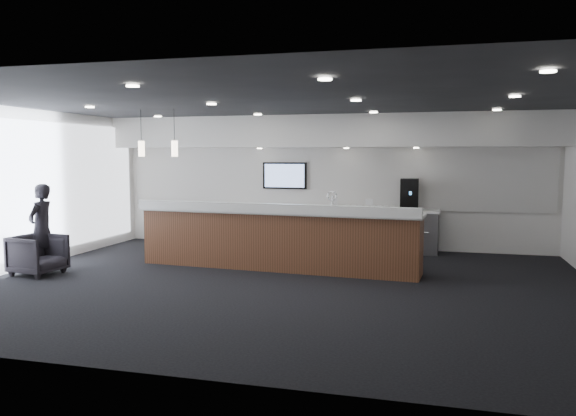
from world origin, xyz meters
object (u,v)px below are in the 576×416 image
(coffee_machine, at_px, (409,194))
(armchair, at_px, (38,255))
(lounge_guest, at_px, (41,227))
(service_counter, at_px, (277,238))

(coffee_machine, bearing_deg, armchair, -149.09)
(coffee_machine, height_order, lounge_guest, coffee_machine)
(armchair, bearing_deg, coffee_machine, -49.77)
(service_counter, height_order, armchair, service_counter)
(service_counter, height_order, coffee_machine, coffee_machine)
(coffee_machine, xyz_separation_m, armchair, (-6.27, -4.03, -0.92))
(service_counter, relative_size, armchair, 6.86)
(service_counter, bearing_deg, coffee_machine, 50.48)
(armchair, xyz_separation_m, lounge_guest, (-0.20, 0.37, 0.44))
(coffee_machine, xyz_separation_m, lounge_guest, (-6.47, -3.66, -0.48))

